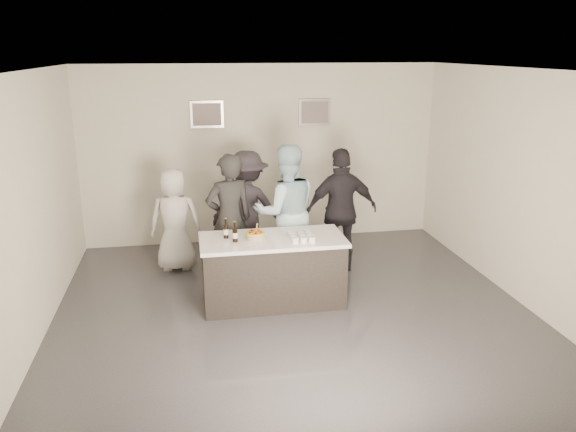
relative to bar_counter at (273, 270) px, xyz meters
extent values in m
plane|color=#3D3D42|center=(0.22, -0.40, -0.45)|extent=(6.00, 6.00, 0.00)
plane|color=white|center=(0.22, -0.40, 2.55)|extent=(6.00, 6.00, 0.00)
cube|color=silver|center=(0.22, 2.60, 1.05)|extent=(6.00, 0.04, 3.00)
cube|color=silver|center=(0.22, -3.40, 1.05)|extent=(6.00, 0.04, 3.00)
cube|color=silver|center=(-2.78, -0.40, 1.05)|extent=(0.04, 6.00, 3.00)
cube|color=silver|center=(3.22, -0.40, 1.05)|extent=(0.04, 6.00, 3.00)
cube|color=#B2B2B7|center=(-0.68, 2.57, 1.75)|extent=(0.54, 0.04, 0.44)
cube|color=#B2B2B7|center=(1.12, 2.57, 1.75)|extent=(0.54, 0.04, 0.44)
cube|color=white|center=(0.00, 0.00, 0.00)|extent=(1.86, 0.86, 0.90)
cylinder|color=yellow|center=(-0.22, 0.01, 0.49)|extent=(0.24, 0.24, 0.08)
cylinder|color=black|center=(-0.58, 0.10, 0.58)|extent=(0.07, 0.07, 0.26)
cylinder|color=black|center=(-0.48, -0.07, 0.58)|extent=(0.07, 0.07, 0.26)
cube|color=#C28D12|center=(0.36, -0.10, 0.49)|extent=(0.30, 0.40, 0.08)
cube|color=pink|center=(-0.26, -0.27, 0.45)|extent=(0.24, 0.08, 0.01)
imported|color=black|center=(-0.49, 0.79, 0.49)|extent=(0.78, 0.62, 1.87)
imported|color=#B7E1EF|center=(0.33, 0.85, 0.53)|extent=(0.98, 0.78, 1.96)
imported|color=silver|center=(-1.25, 1.43, 0.33)|extent=(0.80, 0.56, 1.56)
imported|color=black|center=(1.18, 0.95, 0.48)|extent=(1.11, 0.50, 1.86)
imported|color=#2A272E|center=(-0.15, 1.56, 0.43)|extent=(1.27, 0.95, 1.76)
camera|label=1|loc=(-1.01, -6.74, 2.79)|focal=35.00mm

